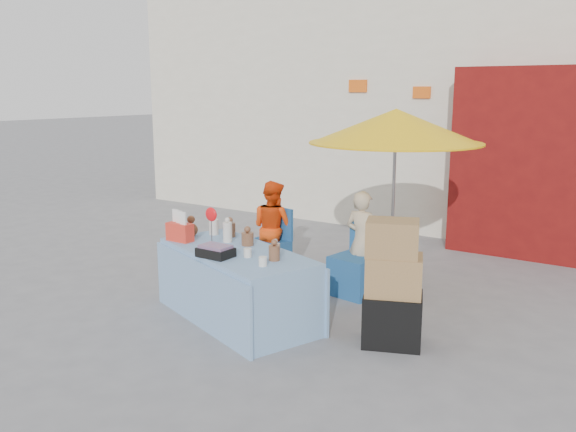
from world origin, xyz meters
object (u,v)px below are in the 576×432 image
Objects in this scene: market_table at (236,283)px; vendor_beige at (362,242)px; chair_left at (267,256)px; chair_right at (356,273)px; vendor_orange at (273,228)px; umbrella at (396,127)px; box_stack at (393,288)px.

market_table is 1.75× the size of vendor_beige.
market_table is at bearing -57.15° from chair_left.
chair_right is at bearing 99.96° from vendor_beige.
chair_right is at bearing 84.12° from market_table.
vendor_orange reaches higher than chair_right.
umbrella reaches higher than chair_left.
market_table is 1.77× the size of box_stack.
vendor_beige reaches higher than box_stack.
box_stack is (2.17, -1.04, 0.28)m from chair_left.
market_table is 1.61m from box_stack.
chair_left is at bearing 134.08° from market_table.
umbrella is at bearing 19.33° from chair_left.
vendor_orange is at bearing 151.50° from box_stack.
vendor_beige is (0.65, 1.48, 0.22)m from market_table.
vendor_beige is at bearing -153.43° from umbrella.
vendor_beige is (1.25, 0.00, -0.01)m from vendor_orange.
chair_left is 0.73× the size of box_stack.
vendor_orange reaches higher than chair_left.
umbrella is at bearing 52.62° from chair_right.
box_stack is at bearing 30.80° from market_table.
box_stack is (1.57, 0.30, 0.17)m from market_table.
umbrella is at bearing -165.56° from vendor_orange.
market_table is 2.42× the size of chair_right.
umbrella is (0.95, 1.63, 1.52)m from market_table.
box_stack reaches higher than market_table.
box_stack reaches higher than chair_right.
vendor_orange is (-0.60, 1.48, 0.22)m from market_table.
market_table is at bearing 75.06° from vendor_beige.
chair_left is at bearing -171.08° from chair_right.
chair_left is at bearing 99.96° from vendor_orange.
market_table is at bearing 120.97° from vendor_orange.
chair_right is 1.42m from box_stack.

